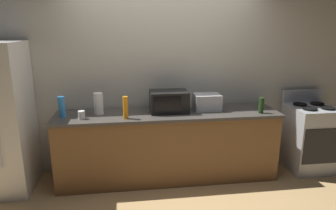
{
  "coord_description": "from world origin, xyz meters",
  "views": [
    {
      "loc": [
        -0.5,
        -3.23,
        1.96
      ],
      "look_at": [
        0.0,
        0.4,
        1.0
      ],
      "focal_mm": 32.1,
      "sensor_mm": 36.0,
      "label": 1
    }
  ],
  "objects": [
    {
      "name": "ground_plane",
      "position": [
        0.0,
        0.0,
        0.0
      ],
      "size": [
        8.0,
        8.0,
        0.0
      ],
      "primitive_type": "plane",
      "color": "tan"
    },
    {
      "name": "back_wall",
      "position": [
        0.0,
        0.81,
        1.35
      ],
      "size": [
        6.4,
        0.1,
        2.7
      ],
      "primitive_type": "cube",
      "color": "beige",
      "rests_on": "ground_plane"
    },
    {
      "name": "counter_run",
      "position": [
        0.0,
        0.4,
        0.45
      ],
      "size": [
        2.84,
        0.64,
        0.9
      ],
      "color": "brown",
      "rests_on": "ground_plane"
    },
    {
      "name": "stove_range",
      "position": [
        2.0,
        0.4,
        0.46
      ],
      "size": [
        0.6,
        0.61,
        1.08
      ],
      "color": "#B7BABF",
      "rests_on": "ground_plane"
    },
    {
      "name": "microwave",
      "position": [
        0.02,
        0.45,
        1.04
      ],
      "size": [
        0.48,
        0.35,
        0.27
      ],
      "color": "black",
      "rests_on": "counter_run"
    },
    {
      "name": "toaster_oven",
      "position": [
        0.52,
        0.46,
        1.01
      ],
      "size": [
        0.34,
        0.26,
        0.21
      ],
      "primitive_type": "cube",
      "color": "#B7BABF",
      "rests_on": "counter_run"
    },
    {
      "name": "paper_towel_roll",
      "position": [
        -0.86,
        0.45,
        1.04
      ],
      "size": [
        0.12,
        0.12,
        0.27
      ],
      "primitive_type": "cylinder",
      "color": "white",
      "rests_on": "counter_run"
    },
    {
      "name": "bottle_spray_cleaner",
      "position": [
        -1.29,
        0.38,
        1.03
      ],
      "size": [
        0.08,
        0.08,
        0.26
      ],
      "primitive_type": "cylinder",
      "color": "#338CE5",
      "rests_on": "counter_run"
    },
    {
      "name": "bottle_dish_soap",
      "position": [
        -0.53,
        0.22,
        1.03
      ],
      "size": [
        0.06,
        0.06,
        0.27
      ],
      "primitive_type": "cylinder",
      "color": "orange",
      "rests_on": "counter_run"
    },
    {
      "name": "bottle_wine",
      "position": [
        1.16,
        0.22,
        1.0
      ],
      "size": [
        0.06,
        0.06,
        0.2
      ],
      "primitive_type": "cylinder",
      "color": "#1E3F19",
      "rests_on": "counter_run"
    },
    {
      "name": "mug_white",
      "position": [
        -1.05,
        0.28,
        0.95
      ],
      "size": [
        0.08,
        0.08,
        0.1
      ],
      "primitive_type": "cylinder",
      "color": "white",
      "rests_on": "counter_run"
    }
  ]
}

